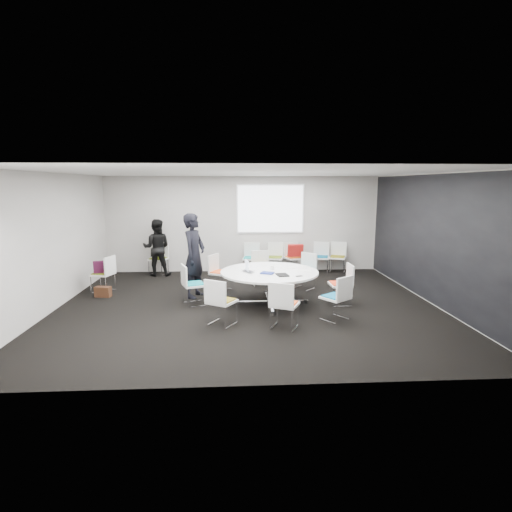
{
  "coord_description": "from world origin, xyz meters",
  "views": [
    {
      "loc": [
        -0.3,
        -8.26,
        2.56
      ],
      "look_at": [
        0.2,
        0.4,
        1.0
      ],
      "focal_mm": 28.0,
      "sensor_mm": 36.0,
      "label": 1
    }
  ],
  "objects": [
    {
      "name": "chair_ring_b",
      "position": [
        1.45,
        1.29,
        0.28
      ],
      "size": [
        0.64,
        0.64,
        0.88
      ],
      "rotation": [
        0.0,
        0.0,
        2.35
      ],
      "color": "silver",
      "rests_on": "ground"
    },
    {
      "name": "chair_ring_d",
      "position": [
        -0.62,
        1.24,
        0.28
      ],
      "size": [
        0.62,
        0.62,
        0.88
      ],
      "rotation": [
        0.0,
        0.0,
        4.18
      ],
      "color": "silver",
      "rests_on": "ground"
    },
    {
      "name": "papers_front",
      "position": [
        1.22,
        0.05,
        0.73
      ],
      "size": [
        0.31,
        0.23,
        0.0
      ],
      "primitive_type": "cube",
      "rotation": [
        0.0,
        0.0,
        -0.05
      ],
      "color": "silver",
      "rests_on": "conference_table"
    },
    {
      "name": "chair_back_e",
      "position": [
        2.76,
        3.13,
        0.28
      ],
      "size": [
        0.59,
        0.58,
        0.88
      ],
      "rotation": [
        0.0,
        0.0,
        2.77
      ],
      "color": "silver",
      "rests_on": "ground"
    },
    {
      "name": "projection_screen",
      "position": [
        0.8,
        3.46,
        1.85
      ],
      "size": [
        1.9,
        0.03,
        1.35
      ],
      "primitive_type": "cube",
      "color": "white",
      "rests_on": "room_shell"
    },
    {
      "name": "chair_ring_e",
      "position": [
        -1.16,
        0.1,
        0.28
      ],
      "size": [
        0.58,
        0.59,
        0.88
      ],
      "rotation": [
        0.0,
        0.0,
        5.07
      ],
      "color": "silver",
      "rests_on": "ground"
    },
    {
      "name": "chair_spare_left",
      "position": [
        -3.42,
        1.27,
        0.28
      ],
      "size": [
        0.55,
        0.56,
        0.88
      ],
      "rotation": [
        0.0,
        0.0,
        1.3
      ],
      "color": "silver",
      "rests_on": "ground"
    },
    {
      "name": "room_shell",
      "position": [
        0.09,
        0.0,
        1.4
      ],
      "size": [
        8.08,
        7.08,
        2.88
      ],
      "color": "black",
      "rests_on": "ground"
    },
    {
      "name": "conference_table",
      "position": [
        0.47,
        0.06,
        0.52
      ],
      "size": [
        2.09,
        2.09,
        0.73
      ],
      "color": "silver",
      "rests_on": "ground"
    },
    {
      "name": "maroon_bag",
      "position": [
        -3.43,
        1.27,
        0.62
      ],
      "size": [
        0.42,
        0.27,
        0.28
      ],
      "primitive_type": "cube",
      "rotation": [
        0.0,
        0.0,
        0.36
      ],
      "color": "#41112C",
      "rests_on": "chair_spare_left"
    },
    {
      "name": "red_jacket",
      "position": [
        1.47,
        2.9,
        0.7
      ],
      "size": [
        0.45,
        0.19,
        0.36
      ],
      "primitive_type": "cube",
      "rotation": [
        0.17,
        0.0,
        0.06
      ],
      "color": "#A51714",
      "rests_on": "chair_back_c"
    },
    {
      "name": "laptop",
      "position": [
        0.04,
        0.02,
        0.74
      ],
      "size": [
        0.35,
        0.39,
        0.03
      ],
      "primitive_type": "imported",
      "rotation": [
        0.0,
        0.0,
        2.11
      ],
      "color": "#333338",
      "rests_on": "conference_table"
    },
    {
      "name": "laptop_lid",
      "position": [
        -0.01,
        0.06,
        0.86
      ],
      "size": [
        0.07,
        0.3,
        0.22
      ],
      "primitive_type": "cube",
      "rotation": [
        0.0,
        0.0,
        1.75
      ],
      "color": "silver",
      "rests_on": "conference_table"
    },
    {
      "name": "chair_ring_f",
      "position": [
        -0.53,
        -1.2,
        0.28
      ],
      "size": [
        0.63,
        0.62,
        0.88
      ],
      "rotation": [
        0.0,
        0.0,
        5.72
      ],
      "color": "silver",
      "rests_on": "ground"
    },
    {
      "name": "person_main",
      "position": [
        -1.19,
        0.74,
        0.96
      ],
      "size": [
        0.68,
        0.82,
        1.92
      ],
      "primitive_type": "imported",
      "rotation": [
        0.0,
        0.0,
        1.2
      ],
      "color": "black",
      "rests_on": "ground"
    },
    {
      "name": "chair_ring_a",
      "position": [
        2.0,
        -0.06,
        0.28
      ],
      "size": [
        0.45,
        0.46,
        0.88
      ],
      "rotation": [
        0.0,
        0.0,
        1.58
      ],
      "color": "silver",
      "rests_on": "ground"
    },
    {
      "name": "chair_back_d",
      "position": [
        2.27,
        3.16,
        0.28
      ],
      "size": [
        0.56,
        0.55,
        0.88
      ],
      "rotation": [
        0.0,
        0.0,
        2.87
      ],
      "color": "silver",
      "rests_on": "ground"
    },
    {
      "name": "notebook_black",
      "position": [
        0.7,
        -0.36,
        0.74
      ],
      "size": [
        0.27,
        0.33,
        0.02
      ],
      "primitive_type": "cube",
      "rotation": [
        0.0,
        0.0,
        0.16
      ],
      "color": "black",
      "rests_on": "conference_table"
    },
    {
      "name": "cup",
      "position": [
        0.55,
        0.22,
        0.78
      ],
      "size": [
        0.08,
        0.08,
        0.09
      ],
      "primitive_type": "cylinder",
      "color": "white",
      "rests_on": "conference_table"
    },
    {
      "name": "brown_bag",
      "position": [
        -3.31,
        0.83,
        0.12
      ],
      "size": [
        0.38,
        0.22,
        0.24
      ],
      "primitive_type": "cube",
      "rotation": [
        0.0,
        0.0,
        -0.19
      ],
      "color": "#3C2113",
      "rests_on": "ground"
    },
    {
      "name": "person_back",
      "position": [
        -2.46,
        3.0,
        0.8
      ],
      "size": [
        0.79,
        0.62,
        1.6
      ],
      "primitive_type": "imported",
      "rotation": [
        0.0,
        0.0,
        3.15
      ],
      "color": "black",
      "rests_on": "ground"
    },
    {
      "name": "tablet_folio",
      "position": [
        0.4,
        -0.18,
        0.74
      ],
      "size": [
        0.32,
        0.29,
        0.03
      ],
      "primitive_type": "cube",
      "rotation": [
        0.0,
        0.0,
        -0.42
      ],
      "color": "navy",
      "rests_on": "conference_table"
    },
    {
      "name": "chair_ring_c",
      "position": [
        0.41,
        1.69,
        0.28
      ],
      "size": [
        0.51,
        0.5,
        0.88
      ],
      "rotation": [
        0.0,
        0.0,
        3.26
      ],
      "color": "silver",
      "rests_on": "ground"
    },
    {
      "name": "phone",
      "position": [
        1.03,
        -0.46,
        0.73
      ],
      "size": [
        0.16,
        0.11,
        0.01
      ],
      "primitive_type": "cube",
      "rotation": [
        0.0,
        0.0,
        0.35
      ],
      "color": "black",
      "rests_on": "conference_table"
    },
    {
      "name": "chair_back_c",
      "position": [
        1.47,
        3.12,
        0.28
      ],
      "size": [
        0.58,
        0.57,
        0.88
      ],
      "rotation": [
        0.0,
        0.0,
        3.46
      ],
      "color": "silver",
      "rests_on": "ground"
    },
    {
      "name": "chair_back_b",
      "position": [
        0.91,
        3.15,
        0.28
      ],
      "size": [
        0.55,
        0.54,
        0.88
      ],
      "rotation": [
        0.0,
        0.0,
        2.93
      ],
      "color": "silver",
      "rests_on": "ground"
    },
    {
      "name": "chair_back_a",
      "position": [
        0.21,
        3.12,
        0.28
      ],
      "size": [
        0.53,
        0.52,
        0.88
      ],
      "rotation": [
        0.0,
        0.0,
        2.98
      ],
      "color": "silver",
      "rests_on": "ground"
    },
    {
      "name": "papers_right",
      "position": [
        0.92,
        0.38,
        0.73
      ],
      "size": [
        0.34,
        0.28,
        0.0
      ],
      "primitive_type": "cube",
      "rotation": [
        0.0,
        0.0,
        0.27
      ],
      "color": "silver",
      "rests_on": "conference_table"
    },
    {
      "name": "chair_person_back",
      "position": [
        -2.46,
        3.16,
        0.28
      ],
      "size": [
        0.57,
        0.57,
        0.88
      ],
      "rotation": [
        0.0,
        0.0,
        2.83
      ],
      "color": "silver",
      "rests_on": "ground"
    },
    {
      "name": "chair_ring_h",
      "position": [
        1.64,
        -1.06,
        0.28
      ],
      "size": [
        0.64,
        0.63,
        0.88
      ],
      "rotation": [
        0.0,
        0.0,
        6.92
      ],
      "color": "silver",
      "rests_on": "ground"
    },
    {
      "name": "chair_ring_g",
      "position": [
        0.6,
        -1.45,
        0.28
      ],
      "size": [
        0.61,
        0.6,
        0.88
      ],
      "rotation": [
        0.0,
        0.0,
        5.85
      ],
      "color": "silver",
      "rests_on": "ground"
    }
  ]
}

